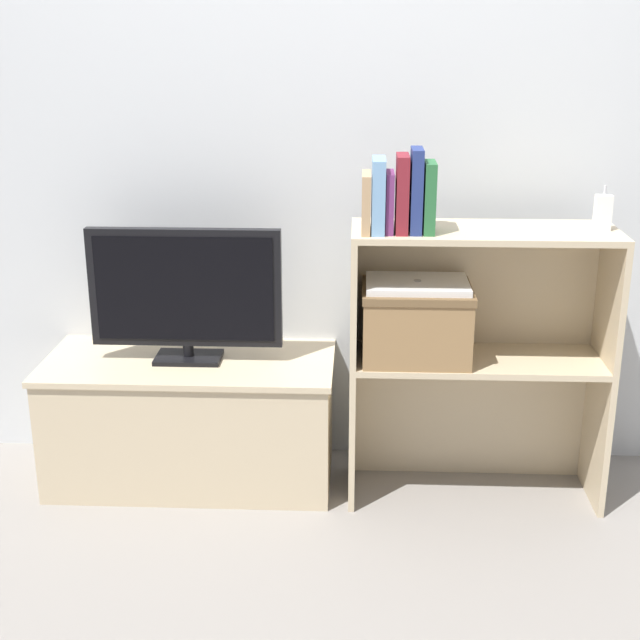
{
  "coord_description": "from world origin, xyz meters",
  "views": [
    {
      "loc": [
        0.12,
        -2.57,
        1.52
      ],
      "look_at": [
        0.0,
        0.15,
        0.61
      ],
      "focal_mm": 50.0,
      "sensor_mm": 36.0,
      "label": 1
    }
  ],
  "objects_px": {
    "book_tan": "(366,203)",
    "book_plum": "(390,202)",
    "book_skyblue": "(378,195)",
    "book_maroon": "(402,194)",
    "book_navy": "(416,191)",
    "baby_monitor": "(603,212)",
    "tv_stand": "(192,419)",
    "laptop": "(417,284)",
    "tv": "(185,291)",
    "book_forest": "(429,197)",
    "storage_basket_left": "(416,320)"
  },
  "relations": [
    {
      "from": "book_skyblue",
      "to": "book_plum",
      "type": "height_order",
      "value": "book_skyblue"
    },
    {
      "from": "tv_stand",
      "to": "laptop",
      "type": "relative_size",
      "value": 3.04
    },
    {
      "from": "book_tan",
      "to": "book_plum",
      "type": "distance_m",
      "value": 0.07
    },
    {
      "from": "book_navy",
      "to": "book_tan",
      "type": "bearing_deg",
      "value": 180.0
    },
    {
      "from": "book_tan",
      "to": "book_forest",
      "type": "height_order",
      "value": "book_forest"
    },
    {
      "from": "book_navy",
      "to": "book_forest",
      "type": "height_order",
      "value": "book_navy"
    },
    {
      "from": "book_skyblue",
      "to": "laptop",
      "type": "bearing_deg",
      "value": 15.75
    },
    {
      "from": "tv_stand",
      "to": "laptop",
      "type": "bearing_deg",
      "value": -6.0
    },
    {
      "from": "tv_stand",
      "to": "book_navy",
      "type": "xyz_separation_m",
      "value": [
        0.74,
        -0.12,
        0.82
      ]
    },
    {
      "from": "book_tan",
      "to": "storage_basket_left",
      "type": "xyz_separation_m",
      "value": [
        0.17,
        0.04,
        -0.38
      ]
    },
    {
      "from": "tv",
      "to": "book_maroon",
      "type": "relative_size",
      "value": 2.72
    },
    {
      "from": "book_plum",
      "to": "laptop",
      "type": "distance_m",
      "value": 0.29
    },
    {
      "from": "tv_stand",
      "to": "book_plum",
      "type": "bearing_deg",
      "value": -9.95
    },
    {
      "from": "book_skyblue",
      "to": "book_forest",
      "type": "bearing_deg",
      "value": 0.0
    },
    {
      "from": "baby_monitor",
      "to": "book_maroon",
      "type": "bearing_deg",
      "value": -175.23
    },
    {
      "from": "book_maroon",
      "to": "laptop",
      "type": "height_order",
      "value": "book_maroon"
    },
    {
      "from": "book_tan",
      "to": "storage_basket_left",
      "type": "bearing_deg",
      "value": 12.39
    },
    {
      "from": "book_tan",
      "to": "book_plum",
      "type": "bearing_deg",
      "value": 0.0
    },
    {
      "from": "tv",
      "to": "book_skyblue",
      "type": "bearing_deg",
      "value": -10.34
    },
    {
      "from": "book_skyblue",
      "to": "book_maroon",
      "type": "distance_m",
      "value": 0.07
    },
    {
      "from": "tv_stand",
      "to": "book_forest",
      "type": "distance_m",
      "value": 1.12
    },
    {
      "from": "book_plum",
      "to": "book_maroon",
      "type": "relative_size",
      "value": 0.78
    },
    {
      "from": "book_tan",
      "to": "tv_stand",
      "type": "bearing_deg",
      "value": 168.88
    },
    {
      "from": "tv_stand",
      "to": "tv",
      "type": "height_order",
      "value": "tv"
    },
    {
      "from": "storage_basket_left",
      "to": "book_navy",
      "type": "bearing_deg",
      "value": -113.3
    },
    {
      "from": "tv",
      "to": "laptop",
      "type": "bearing_deg",
      "value": -5.88
    },
    {
      "from": "book_tan",
      "to": "book_forest",
      "type": "distance_m",
      "value": 0.19
    },
    {
      "from": "tv",
      "to": "book_forest",
      "type": "height_order",
      "value": "book_forest"
    },
    {
      "from": "tv_stand",
      "to": "storage_basket_left",
      "type": "relative_size",
      "value": 2.83
    },
    {
      "from": "book_forest",
      "to": "book_navy",
      "type": "bearing_deg",
      "value": 180.0
    },
    {
      "from": "book_navy",
      "to": "baby_monitor",
      "type": "bearing_deg",
      "value": 5.11
    },
    {
      "from": "tv",
      "to": "book_maroon",
      "type": "height_order",
      "value": "book_maroon"
    },
    {
      "from": "book_tan",
      "to": "laptop",
      "type": "height_order",
      "value": "book_tan"
    },
    {
      "from": "book_forest",
      "to": "laptop",
      "type": "distance_m",
      "value": 0.29
    },
    {
      "from": "book_maroon",
      "to": "tv",
      "type": "bearing_deg",
      "value": 170.7
    },
    {
      "from": "baby_monitor",
      "to": "laptop",
      "type": "distance_m",
      "value": 0.6
    },
    {
      "from": "book_skyblue",
      "to": "book_plum",
      "type": "distance_m",
      "value": 0.04
    },
    {
      "from": "book_skyblue",
      "to": "book_maroon",
      "type": "bearing_deg",
      "value": 0.0
    },
    {
      "from": "tv",
      "to": "book_navy",
      "type": "xyz_separation_m",
      "value": [
        0.74,
        -0.11,
        0.36
      ]
    },
    {
      "from": "book_maroon",
      "to": "baby_monitor",
      "type": "bearing_deg",
      "value": 4.77
    },
    {
      "from": "book_skyblue",
      "to": "book_maroon",
      "type": "xyz_separation_m",
      "value": [
        0.07,
        0.0,
        0.01
      ]
    },
    {
      "from": "tv",
      "to": "book_plum",
      "type": "distance_m",
      "value": 0.74
    },
    {
      "from": "book_tan",
      "to": "book_forest",
      "type": "relative_size",
      "value": 0.84
    },
    {
      "from": "book_tan",
      "to": "baby_monitor",
      "type": "xyz_separation_m",
      "value": [
        0.72,
        0.05,
        -0.03
      ]
    },
    {
      "from": "tv_stand",
      "to": "baby_monitor",
      "type": "xyz_separation_m",
      "value": [
        1.31,
        -0.06,
        0.75
      ]
    },
    {
      "from": "book_forest",
      "to": "tv",
      "type": "bearing_deg",
      "value": 171.66
    },
    {
      "from": "book_forest",
      "to": "book_plum",
      "type": "bearing_deg",
      "value": 180.0
    },
    {
      "from": "tv_stand",
      "to": "book_skyblue",
      "type": "xyz_separation_m",
      "value": [
        0.63,
        -0.12,
        0.81
      ]
    },
    {
      "from": "book_maroon",
      "to": "laptop",
      "type": "relative_size",
      "value": 0.73
    },
    {
      "from": "book_maroon",
      "to": "book_navy",
      "type": "distance_m",
      "value": 0.04
    }
  ]
}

